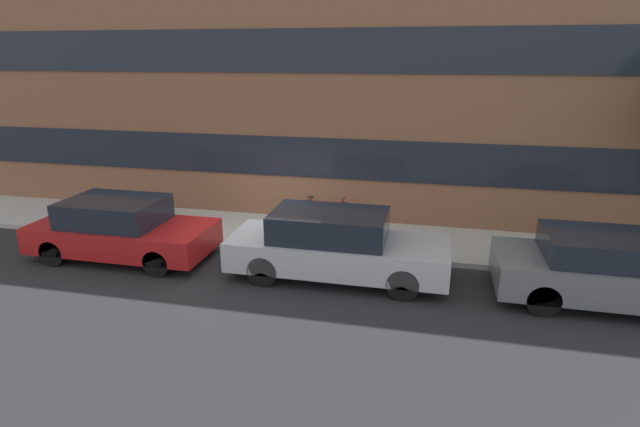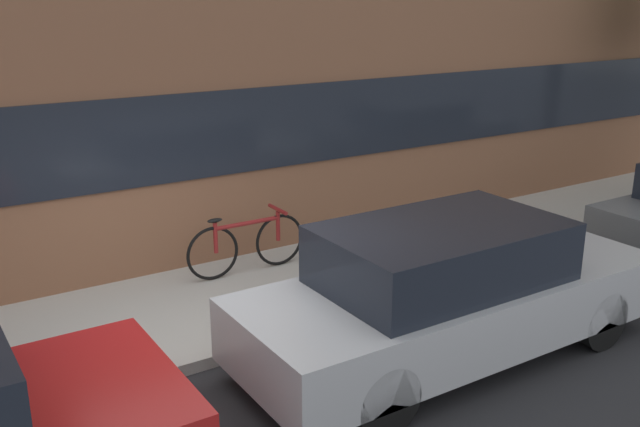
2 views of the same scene
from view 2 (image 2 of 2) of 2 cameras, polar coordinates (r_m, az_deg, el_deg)
name	(u,v)px [view 2 (image 2 of 2)]	position (r m, az deg, el deg)	size (l,w,h in m)	color
ground_plane	(220,366)	(7.38, -7.98, -12.00)	(56.00, 56.00, 0.00)	#232326
sidewalk_strip	(175,316)	(8.35, -11.54, -8.06)	(28.00, 2.42, 0.13)	#B2AFA8
parked_car_silver	(449,291)	(7.31, 10.31, -6.14)	(4.58, 1.66, 1.45)	#B2B5BA
bicycle	(247,243)	(9.16, -5.84, -2.36)	(1.65, 0.44, 0.80)	black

